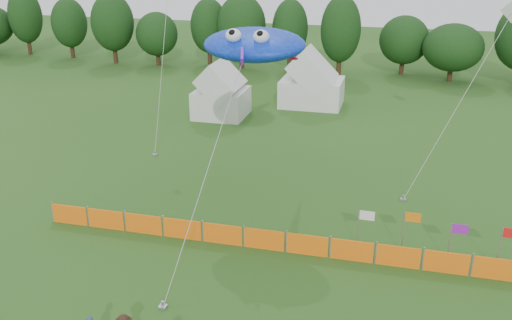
% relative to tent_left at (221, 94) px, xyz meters
% --- Properties ---
extents(treeline, '(104.57, 8.78, 8.36)m').
position_rel_tent_left_xyz_m(treeline, '(10.03, 17.35, 2.39)').
color(treeline, '#382314').
rests_on(treeline, ground).
extents(tent_left, '(4.02, 4.02, 3.54)m').
position_rel_tent_left_xyz_m(tent_left, '(0.00, 0.00, 0.00)').
color(tent_left, silver).
rests_on(tent_left, ground).
extents(tent_right, '(5.22, 4.17, 3.68)m').
position_rel_tent_left_xyz_m(tent_right, '(6.48, 4.97, 0.07)').
color(tent_right, silver).
rests_on(tent_right, ground).
extents(barrier_fence, '(21.90, 0.06, 1.00)m').
position_rel_tent_left_xyz_m(barrier_fence, '(8.28, -19.56, -1.29)').
color(barrier_fence, orange).
rests_on(barrier_fence, ground).
extents(flag_row, '(10.73, 0.54, 2.26)m').
position_rel_tent_left_xyz_m(flag_row, '(17.64, -18.53, -0.41)').
color(flag_row, gray).
rests_on(flag_row, ground).
extents(stingray_kite, '(6.31, 17.15, 9.54)m').
position_rel_tent_left_xyz_m(stingray_kite, '(6.64, -14.63, 6.76)').
color(stingray_kite, '#113DF1').
rests_on(stingray_kite, ground).
extents(small_kite_white, '(5.57, 4.67, 10.41)m').
position_rel_tent_left_xyz_m(small_kite_white, '(17.96, -9.35, 5.46)').
color(small_kite_white, silver).
rests_on(small_kite_white, ground).
extents(small_kite_dark, '(0.79, 5.74, 13.79)m').
position_rel_tent_left_xyz_m(small_kite_dark, '(-1.70, -6.54, 5.66)').
color(small_kite_dark, black).
rests_on(small_kite_dark, ground).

